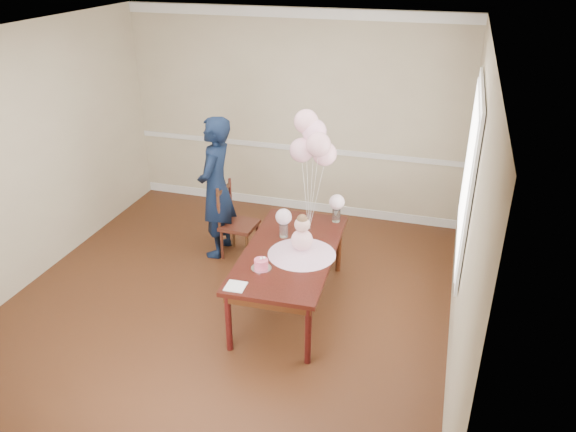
{
  "coord_description": "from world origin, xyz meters",
  "views": [
    {
      "loc": [
        2.01,
        -4.44,
        3.43
      ],
      "look_at": [
        0.63,
        0.18,
        1.05
      ],
      "focal_mm": 35.0,
      "sensor_mm": 36.0,
      "label": 1
    }
  ],
  "objects_px": {
    "dining_chair_seat": "(239,225)",
    "woman": "(216,188)",
    "birthday_cake": "(261,264)",
    "dining_table_top": "(290,252)"
  },
  "relations": [
    {
      "from": "dining_chair_seat",
      "to": "woman",
      "type": "bearing_deg",
      "value": -178.17
    },
    {
      "from": "dining_table_top",
      "to": "birthday_cake",
      "type": "distance_m",
      "value": 0.44
    },
    {
      "from": "dining_chair_seat",
      "to": "woman",
      "type": "relative_size",
      "value": 0.23
    },
    {
      "from": "birthday_cake",
      "to": "dining_chair_seat",
      "type": "height_order",
      "value": "birthday_cake"
    },
    {
      "from": "birthday_cake",
      "to": "dining_chair_seat",
      "type": "relative_size",
      "value": 0.34
    },
    {
      "from": "birthday_cake",
      "to": "dining_chair_seat",
      "type": "bearing_deg",
      "value": 119.81
    },
    {
      "from": "dining_table_top",
      "to": "dining_chair_seat",
      "type": "bearing_deg",
      "value": 133.73
    },
    {
      "from": "dining_chair_seat",
      "to": "woman",
      "type": "height_order",
      "value": "woman"
    },
    {
      "from": "birthday_cake",
      "to": "woman",
      "type": "height_order",
      "value": "woman"
    },
    {
      "from": "dining_chair_seat",
      "to": "woman",
      "type": "distance_m",
      "value": 0.52
    }
  ]
}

